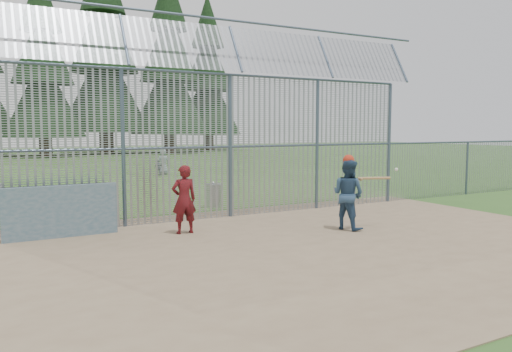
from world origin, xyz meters
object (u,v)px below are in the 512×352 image
onlooker (184,199)px  batter (348,194)px  trash_can (213,195)px  dugout_wall (61,212)px

onlooker → batter: bearing=162.0°
batter → trash_can: (-1.46, 4.89, -0.51)m
onlooker → trash_can: (2.28, 3.40, -0.46)m
batter → onlooker: (-3.74, 1.49, -0.05)m
onlooker → trash_can: bearing=-120.0°
dugout_wall → trash_can: (4.90, 2.46, -0.24)m
trash_can → dugout_wall: bearing=-153.3°
onlooker → trash_can: size_ratio=1.99×
dugout_wall → onlooker: 2.79m
dugout_wall → onlooker: (2.62, -0.93, 0.22)m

